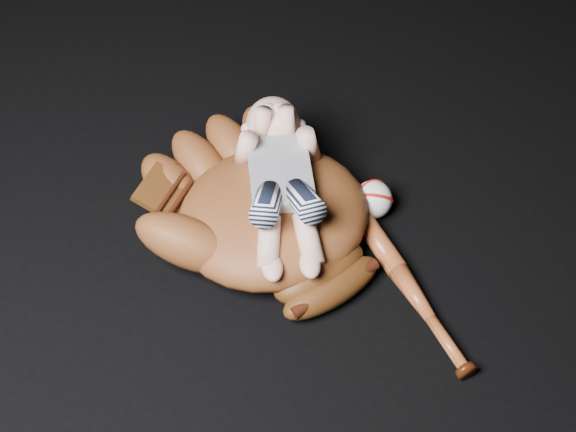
{
  "coord_description": "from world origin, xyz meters",
  "views": [
    {
      "loc": [
        -0.12,
        -0.95,
        1.15
      ],
      "look_at": [
        0.09,
        -0.04,
        0.08
      ],
      "focal_mm": 50.0,
      "sensor_mm": 36.0,
      "label": 1
    }
  ],
  "objects_px": {
    "newborn_baby": "(282,183)",
    "baseball": "(373,200)",
    "baseball_bat": "(405,280)",
    "baseball_glove": "(272,208)"
  },
  "relations": [
    {
      "from": "baseball_glove",
      "to": "baseball_bat",
      "type": "xyz_separation_m",
      "value": [
        0.2,
        -0.17,
        -0.06
      ]
    },
    {
      "from": "baseball_bat",
      "to": "baseball",
      "type": "distance_m",
      "value": 0.18
    },
    {
      "from": "newborn_baby",
      "to": "baseball_bat",
      "type": "relative_size",
      "value": 0.94
    },
    {
      "from": "newborn_baby",
      "to": "baseball",
      "type": "height_order",
      "value": "newborn_baby"
    },
    {
      "from": "baseball_bat",
      "to": "baseball",
      "type": "height_order",
      "value": "baseball"
    },
    {
      "from": "baseball_glove",
      "to": "baseball",
      "type": "xyz_separation_m",
      "value": [
        0.2,
        0.02,
        -0.04
      ]
    },
    {
      "from": "newborn_baby",
      "to": "baseball",
      "type": "xyz_separation_m",
      "value": [
        0.18,
        0.01,
        -0.1
      ]
    },
    {
      "from": "baseball_glove",
      "to": "newborn_baby",
      "type": "distance_m",
      "value": 0.06
    },
    {
      "from": "baseball_glove",
      "to": "baseball",
      "type": "distance_m",
      "value": 0.2
    },
    {
      "from": "newborn_baby",
      "to": "baseball",
      "type": "relative_size",
      "value": 5.26
    }
  ]
}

